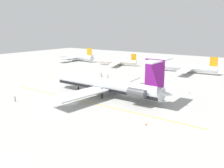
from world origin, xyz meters
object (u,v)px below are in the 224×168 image
(airliner_mid_left, at_px, (117,62))
(ground_crew_starboard, at_px, (108,76))
(airliner_mid_right, at_px, (187,68))
(safety_cone_nose, at_px, (190,93))
(safety_cone_wingtip, at_px, (146,124))
(ground_crew_portside, at_px, (101,74))
(ground_crew_near_tail, at_px, (102,76))
(airliner_far_left, at_px, (75,57))
(main_jetliner, at_px, (109,85))
(ground_crew_near_nose, at_px, (15,98))

(airliner_mid_left, relative_size, ground_crew_starboard, 14.00)
(airliner_mid_left, height_order, airliner_mid_right, airliner_mid_right)
(airliner_mid_right, relative_size, safety_cone_nose, 55.28)
(ground_crew_starboard, height_order, safety_cone_nose, ground_crew_starboard)
(ground_crew_starboard, xyz_separation_m, safety_cone_wingtip, (40.44, -39.93, -0.85))
(ground_crew_portside, height_order, safety_cone_wingtip, ground_crew_portside)
(airliner_mid_right, relative_size, ground_crew_near_tail, 18.50)
(safety_cone_nose, bearing_deg, airliner_far_left, 156.52)
(airliner_mid_right, distance_m, safety_cone_nose, 43.20)
(airliner_mid_left, bearing_deg, safety_cone_wingtip, 110.22)
(main_jetliner, xyz_separation_m, ground_crew_near_tail, (-19.97, 22.30, -2.83))
(main_jetliner, relative_size, ground_crew_near_tail, 29.59)
(ground_crew_near_nose, bearing_deg, airliner_mid_left, 1.54)
(ground_crew_near_tail, xyz_separation_m, safety_cone_nose, (42.10, -2.76, -0.77))
(ground_crew_portside, bearing_deg, ground_crew_near_tail, -121.02)
(safety_cone_wingtip, bearing_deg, main_jetliner, 145.35)
(main_jetliner, xyz_separation_m, airliner_mid_left, (-36.89, 60.00, -1.64))
(main_jetliner, height_order, safety_cone_wingtip, main_jetliner)
(ground_crew_near_nose, xyz_separation_m, safety_cone_wingtip, (43.37, 6.98, -0.87))
(ground_crew_near_nose, distance_m, safety_cone_nose, 60.18)
(main_jetliner, bearing_deg, ground_crew_near_nose, 48.32)
(airliner_far_left, relative_size, airliner_mid_right, 1.08)
(ground_crew_starboard, bearing_deg, safety_cone_wingtip, 140.91)
(ground_crew_near_tail, bearing_deg, main_jetliner, 167.63)
(airliner_far_left, xyz_separation_m, airliner_mid_right, (82.25, -1.32, -0.22))
(airliner_mid_left, height_order, ground_crew_near_nose, airliner_mid_left)
(ground_crew_near_tail, bearing_deg, ground_crew_near_nose, 124.59)
(main_jetliner, distance_m, ground_crew_starboard, 30.44)
(ground_crew_near_tail, bearing_deg, airliner_mid_right, -90.37)
(ground_crew_near_nose, bearing_deg, airliner_mid_right, -28.53)
(main_jetliner, bearing_deg, ground_crew_near_tail, -46.95)
(airliner_far_left, height_order, ground_crew_near_tail, airliner_far_left)
(ground_crew_portside, bearing_deg, ground_crew_starboard, -89.88)
(airliner_far_left, distance_m, safety_cone_nose, 105.41)
(airliner_mid_right, bearing_deg, safety_cone_nose, 105.85)
(ground_crew_near_nose, relative_size, ground_crew_near_tail, 1.10)
(airliner_mid_left, height_order, ground_crew_portside, airliner_mid_left)
(airliner_far_left, bearing_deg, safety_cone_nose, 158.63)
(airliner_far_left, relative_size, ground_crew_portside, 18.69)
(ground_crew_near_nose, bearing_deg, ground_crew_portside, -6.62)
(airliner_mid_right, bearing_deg, airliner_far_left, -4.56)
(main_jetliner, relative_size, ground_crew_near_nose, 26.87)
(airliner_mid_right, height_order, safety_cone_wingtip, airliner_mid_right)
(airliner_mid_left, xyz_separation_m, ground_crew_portside, (13.60, -33.92, -1.12))
(airliner_mid_left, height_order, safety_cone_nose, airliner_mid_left)
(ground_crew_near_tail, xyz_separation_m, safety_cone_wingtip, (42.43, -37.83, -0.77))
(ground_crew_starboard, relative_size, safety_cone_wingtip, 3.24)
(safety_cone_nose, bearing_deg, safety_cone_wingtip, -89.47)
(ground_crew_near_nose, xyz_separation_m, ground_crew_starboard, (2.93, 46.91, -0.02))
(main_jetliner, relative_size, airliner_mid_left, 1.95)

